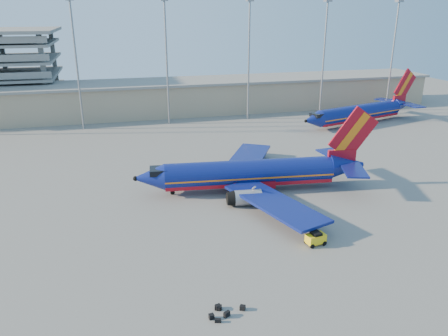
# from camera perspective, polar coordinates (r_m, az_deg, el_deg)

# --- Properties ---
(ground) EXTENTS (220.00, 220.00, 0.00)m
(ground) POSITION_cam_1_polar(r_m,az_deg,el_deg) (65.90, 2.78, -3.36)
(ground) COLOR slate
(ground) RESTS_ON ground
(terminal_building) EXTENTS (122.00, 16.00, 8.50)m
(terminal_building) POSITION_cam_1_polar(r_m,az_deg,el_deg) (121.09, -0.89, 9.58)
(terminal_building) COLOR gray
(terminal_building) RESTS_ON ground
(light_mast_row) EXTENTS (101.60, 1.60, 28.65)m
(light_mast_row) POSITION_cam_1_polar(r_m,az_deg,el_deg) (106.64, -2.03, 15.34)
(light_mast_row) COLOR gray
(light_mast_row) RESTS_ON ground
(aircraft_main) EXTENTS (37.11, 35.54, 12.58)m
(aircraft_main) POSITION_cam_1_polar(r_m,az_deg,el_deg) (66.41, 4.03, -0.70)
(aircraft_main) COLOR navy
(aircraft_main) RESTS_ON ground
(aircraft_second) EXTENTS (35.50, 17.60, 12.32)m
(aircraft_second) POSITION_cam_1_polar(r_m,az_deg,el_deg) (111.46, 17.51, 6.98)
(aircraft_second) COLOR navy
(aircraft_second) RESTS_ON ground
(baggage_tug) EXTENTS (2.46, 1.72, 1.63)m
(baggage_tug) POSITION_cam_1_polar(r_m,az_deg,el_deg) (52.90, 11.89, -8.95)
(baggage_tug) COLOR yellow
(baggage_tug) RESTS_ON ground
(luggage_pile) EXTENTS (3.62, 2.23, 0.52)m
(luggage_pile) POSITION_cam_1_polar(r_m,az_deg,el_deg) (41.77, -0.23, -18.19)
(luggage_pile) COLOR black
(luggage_pile) RESTS_ON ground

